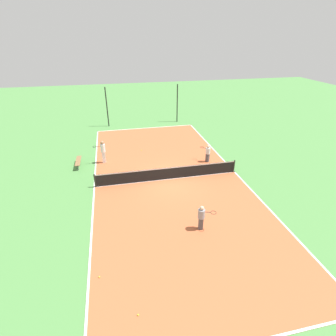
# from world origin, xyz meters

# --- Properties ---
(ground_plane) EXTENTS (80.00, 80.00, 0.00)m
(ground_plane) POSITION_xyz_m (0.00, 0.00, 0.00)
(ground_plane) COLOR #518E47
(court_surface) EXTENTS (10.24, 22.77, 0.02)m
(court_surface) POSITION_xyz_m (0.00, 0.00, 0.01)
(court_surface) COLOR #C66038
(court_surface) RESTS_ON ground_plane
(tennis_net) EXTENTS (10.04, 0.10, 0.96)m
(tennis_net) POSITION_xyz_m (0.00, 0.00, 0.51)
(tennis_net) COLOR black
(tennis_net) RESTS_ON court_surface
(bench) EXTENTS (0.36, 1.81, 0.45)m
(bench) POSITION_xyz_m (-6.33, 3.55, 0.39)
(bench) COLOR olive
(bench) RESTS_ON ground_plane
(player_far_white) EXTENTS (0.78, 0.96, 1.39)m
(player_far_white) POSITION_xyz_m (3.67, 2.09, 0.81)
(player_far_white) COLOR #4C4C51
(player_far_white) RESTS_ON court_surface
(player_baseline_gray) EXTENTS (0.99, 0.62, 1.44)m
(player_baseline_gray) POSITION_xyz_m (0.57, -5.51, 0.84)
(player_baseline_gray) COLOR #4C4C51
(player_baseline_gray) RESTS_ON court_surface
(player_near_white) EXTENTS (0.94, 0.37, 1.84)m
(player_near_white) POSITION_xyz_m (-4.40, 3.65, 1.10)
(player_near_white) COLOR white
(player_near_white) RESTS_ON court_surface
(tennis_ball_left_sideline) EXTENTS (0.07, 0.07, 0.07)m
(tennis_ball_left_sideline) POSITION_xyz_m (-4.58, 6.01, 0.06)
(tennis_ball_left_sideline) COLOR #CCE033
(tennis_ball_left_sideline) RESTS_ON court_surface
(tennis_ball_midcourt) EXTENTS (0.07, 0.07, 0.07)m
(tennis_ball_midcourt) POSITION_xyz_m (-3.21, -9.59, 0.06)
(tennis_ball_midcourt) COLOR #CCE033
(tennis_ball_midcourt) RESTS_ON court_surface
(tennis_ball_near_net) EXTENTS (0.07, 0.07, 0.07)m
(tennis_ball_near_net) POSITION_xyz_m (-4.63, -7.56, 0.06)
(tennis_ball_near_net) COLOR #CCE033
(tennis_ball_near_net) RESTS_ON court_surface
(tennis_ball_right_alley) EXTENTS (0.07, 0.07, 0.07)m
(tennis_ball_right_alley) POSITION_xyz_m (-1.19, 5.39, 0.06)
(tennis_ball_right_alley) COLOR #CCE033
(tennis_ball_right_alley) RESTS_ON court_surface
(fence_post_back_left) EXTENTS (0.12, 0.12, 4.22)m
(fence_post_back_left) POSITION_xyz_m (-3.89, 12.95, 2.11)
(fence_post_back_left) COLOR black
(fence_post_back_left) RESTS_ON ground_plane
(fence_post_back_right) EXTENTS (0.12, 0.12, 4.22)m
(fence_post_back_right) POSITION_xyz_m (3.89, 12.95, 2.11)
(fence_post_back_right) COLOR black
(fence_post_back_right) RESTS_ON ground_plane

